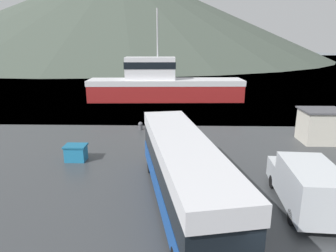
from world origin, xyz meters
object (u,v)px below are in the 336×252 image
object	(u,v)px
tour_bus	(182,170)
fishing_boat	(163,84)
delivery_van	(306,184)
dock_kiosk	(320,126)
storage_bin	(76,153)

from	to	relation	value
tour_bus	fishing_boat	world-z (taller)	fishing_boat
tour_bus	fishing_boat	size ratio (longest dim) A/B	0.58
fishing_boat	delivery_van	bearing A→B (deg)	13.42
delivery_van	tour_bus	bearing A→B (deg)	-176.76
tour_bus	dock_kiosk	xyz separation A→B (m)	(11.15, 10.13, -0.56)
fishing_boat	storage_bin	world-z (taller)	fishing_boat
storage_bin	fishing_boat	bearing A→B (deg)	77.73
tour_bus	storage_bin	size ratio (longest dim) A/B	8.46
delivery_van	fishing_boat	distance (m)	29.23
fishing_boat	dock_kiosk	world-z (taller)	fishing_boat
fishing_boat	tour_bus	bearing A→B (deg)	1.96
delivery_van	fishing_boat	xyz separation A→B (m)	(-7.95, 28.12, 0.97)
tour_bus	fishing_boat	xyz separation A→B (m)	(-2.12, 28.07, 0.32)
tour_bus	dock_kiosk	bearing A→B (deg)	31.23
fishing_boat	dock_kiosk	xyz separation A→B (m)	(13.27, -17.94, -0.88)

